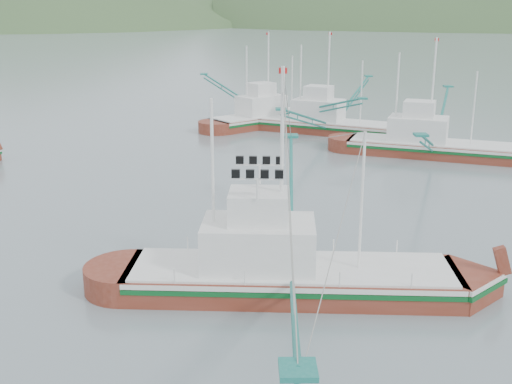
{
  "coord_description": "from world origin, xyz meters",
  "views": [
    {
      "loc": [
        -0.44,
        -28.75,
        13.55
      ],
      "look_at": [
        0.0,
        6.0,
        3.2
      ],
      "focal_mm": 45.0,
      "sensor_mm": 36.0,
      "label": 1
    }
  ],
  "objects_px": {
    "bg_boat_right": "(434,132)",
    "main_boat": "(286,260)",
    "bg_boat_extra": "(331,111)",
    "bg_boat_far": "(271,104)"
  },
  "relations": [
    {
      "from": "bg_boat_right",
      "to": "main_boat",
      "type": "bearing_deg",
      "value": -97.34
    },
    {
      "from": "main_boat",
      "to": "bg_boat_extra",
      "type": "relative_size",
      "value": 1.09
    },
    {
      "from": "main_boat",
      "to": "bg_boat_right",
      "type": "bearing_deg",
      "value": 65.56
    },
    {
      "from": "main_boat",
      "to": "bg_boat_extra",
      "type": "bearing_deg",
      "value": 83.22
    },
    {
      "from": "bg_boat_right",
      "to": "bg_boat_far",
      "type": "bearing_deg",
      "value": 152.42
    },
    {
      "from": "bg_boat_far",
      "to": "main_boat",
      "type": "bearing_deg",
      "value": -128.49
    },
    {
      "from": "bg_boat_extra",
      "to": "bg_boat_right",
      "type": "bearing_deg",
      "value": -27.63
    },
    {
      "from": "main_boat",
      "to": "bg_boat_right",
      "type": "relative_size",
      "value": 1.06
    },
    {
      "from": "bg_boat_far",
      "to": "bg_boat_extra",
      "type": "relative_size",
      "value": 0.91
    },
    {
      "from": "bg_boat_far",
      "to": "bg_boat_extra",
      "type": "distance_m",
      "value": 8.02
    }
  ]
}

